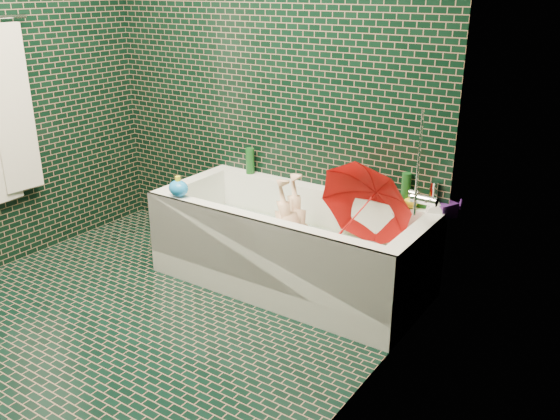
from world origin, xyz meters
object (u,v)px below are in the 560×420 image
Objects in this scene: bathtub at (289,253)px; bath_toy at (178,188)px; umbrella at (357,214)px; child at (294,239)px; rubber_duck at (411,202)px.

bathtub is 0.80m from bath_toy.
child is at bearing -156.19° from umbrella.
child is at bearing -155.40° from rubber_duck.
rubber_duck is (0.62, 0.31, 0.28)m from child.
bathtub is 0.54m from umbrella.
bath_toy reaches higher than bathtub.
rubber_duck is 1.42m from bath_toy.
bath_toy is at bearing -156.46° from rubber_duck.
umbrella is at bearing 11.46° from bathtub.
child is 0.75m from rubber_duck.
child is at bearing 36.04° from bath_toy.
bath_toy reaches higher than child.
umbrella reaches higher than bath_toy.
bathtub is 2.97× the size of umbrella.
child is 5.31× the size of bath_toy.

